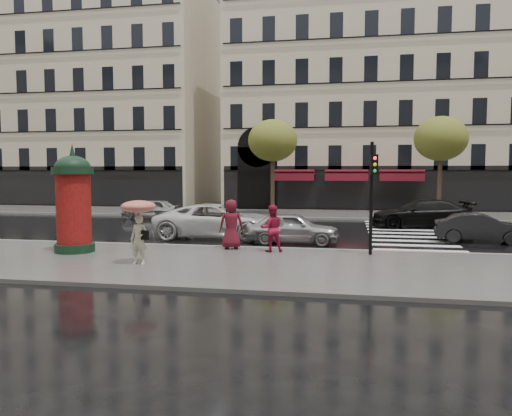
% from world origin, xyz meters
% --- Properties ---
extents(ground, '(160.00, 160.00, 0.00)m').
position_xyz_m(ground, '(0.00, 0.00, 0.00)').
color(ground, black).
rests_on(ground, ground).
extents(near_sidewalk, '(90.00, 7.00, 0.12)m').
position_xyz_m(near_sidewalk, '(0.00, -0.50, 0.06)').
color(near_sidewalk, '#474744').
rests_on(near_sidewalk, ground).
extents(far_sidewalk, '(90.00, 6.00, 0.12)m').
position_xyz_m(far_sidewalk, '(0.00, 19.00, 0.06)').
color(far_sidewalk, '#474744').
rests_on(far_sidewalk, ground).
extents(near_kerb, '(90.00, 0.25, 0.14)m').
position_xyz_m(near_kerb, '(0.00, 3.00, 0.07)').
color(near_kerb, slate).
rests_on(near_kerb, ground).
extents(far_kerb, '(90.00, 0.25, 0.14)m').
position_xyz_m(far_kerb, '(0.00, 16.00, 0.07)').
color(far_kerb, slate).
rests_on(far_kerb, ground).
extents(zebra_crossing, '(3.60, 11.75, 0.01)m').
position_xyz_m(zebra_crossing, '(6.00, 9.60, 0.01)').
color(zebra_crossing, silver).
rests_on(zebra_crossing, ground).
extents(bldg_far_corner, '(26.00, 14.00, 22.90)m').
position_xyz_m(bldg_far_corner, '(6.00, 30.00, 11.31)').
color(bldg_far_corner, '#B7A88C').
rests_on(bldg_far_corner, ground).
extents(bldg_far_left, '(24.00, 14.00, 22.90)m').
position_xyz_m(bldg_far_left, '(-22.00, 30.00, 11.31)').
color(bldg_far_left, '#B7A88C').
rests_on(bldg_far_left, ground).
extents(tree_far_left, '(3.40, 3.40, 6.64)m').
position_xyz_m(tree_far_left, '(-2.00, 18.00, 5.17)').
color(tree_far_left, '#38281C').
rests_on(tree_far_left, ground).
extents(tree_far_right, '(3.40, 3.40, 6.64)m').
position_xyz_m(tree_far_right, '(9.00, 18.00, 5.17)').
color(tree_far_right, '#38281C').
rests_on(tree_far_right, ground).
extents(woman_umbrella, '(1.11, 1.11, 2.13)m').
position_xyz_m(woman_umbrella, '(-3.38, -1.23, 1.52)').
color(woman_umbrella, beige).
rests_on(woman_umbrella, near_sidewalk).
extents(woman_red, '(1.00, 0.87, 1.74)m').
position_xyz_m(woman_red, '(0.42, 2.02, 0.99)').
color(woman_red, maroon).
rests_on(woman_red, near_sidewalk).
extents(man_burgundy, '(1.07, 0.85, 1.91)m').
position_xyz_m(man_burgundy, '(-1.21, 2.40, 1.08)').
color(man_burgundy, '#51101B').
rests_on(man_burgundy, near_sidewalk).
extents(morris_column, '(1.49, 1.49, 4.01)m').
position_xyz_m(morris_column, '(-6.78, 0.68, 2.04)').
color(morris_column, black).
rests_on(morris_column, near_sidewalk).
extents(traffic_light, '(0.29, 0.40, 4.02)m').
position_xyz_m(traffic_light, '(4.02, 1.96, 2.56)').
color(traffic_light, black).
rests_on(traffic_light, near_sidewalk).
extents(car_silver, '(3.99, 1.61, 1.36)m').
position_xyz_m(car_silver, '(0.85, 5.04, 0.68)').
color(car_silver, '#AFAEB3').
rests_on(car_silver, ground).
extents(car_darkgrey, '(3.97, 1.78, 1.27)m').
position_xyz_m(car_darkgrey, '(8.89, 6.85, 0.63)').
color(car_darkgrey, black).
rests_on(car_darkgrey, ground).
extents(car_white, '(5.84, 2.88, 1.59)m').
position_xyz_m(car_white, '(-2.77, 6.09, 0.80)').
color(car_white, silver).
rests_on(car_white, ground).
extents(car_black, '(5.56, 2.76, 1.55)m').
position_xyz_m(car_black, '(7.11, 12.33, 0.78)').
color(car_black, black).
rests_on(car_black, ground).
extents(car_far_silver, '(3.81, 1.54, 1.30)m').
position_xyz_m(car_far_silver, '(-9.45, 14.39, 0.65)').
color(car_far_silver, '#9B9CA0').
rests_on(car_far_silver, ground).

